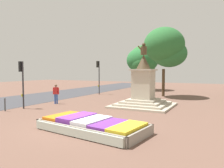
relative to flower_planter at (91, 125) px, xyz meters
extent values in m
plane|color=brown|center=(-1.11, 0.49, -0.28)|extent=(89.00, 89.00, 0.00)
cube|color=#38281C|center=(0.05, 0.06, -0.07)|extent=(5.50, 2.92, 0.42)
cube|color=gray|center=(-0.10, -1.12, -0.05)|extent=(5.42, 0.79, 0.46)
cube|color=gray|center=(0.20, 1.23, -0.05)|extent=(5.42, 0.79, 0.46)
cube|color=gray|center=(-2.61, 0.39, -0.05)|extent=(0.41, 2.46, 0.46)
cube|color=gray|center=(2.70, -0.28, -0.05)|extent=(0.41, 2.46, 0.46)
cube|color=orange|center=(-1.96, 0.31, 0.22)|extent=(1.26, 2.18, 0.16)
cube|color=#72339E|center=(-0.95, 0.18, 0.26)|extent=(1.26, 2.18, 0.24)
cube|color=white|center=(0.05, 0.06, 0.24)|extent=(1.26, 2.18, 0.19)
cube|color=#72339E|center=(1.05, -0.07, 0.21)|extent=(1.26, 2.18, 0.13)
cube|color=yellow|center=(2.05, -0.20, 0.21)|extent=(1.26, 2.18, 0.14)
cube|color=#B2BCAD|center=(-0.11, -1.17, -0.05)|extent=(5.16, 0.85, 0.38)
cube|color=#B4AA95|center=(-0.16, 8.30, -0.20)|extent=(4.71, 4.71, 0.16)
cube|color=#B2A894|center=(-0.16, 8.30, -0.05)|extent=(3.92, 3.92, 0.16)
cube|color=#B1A792|center=(-0.16, 8.30, 0.11)|extent=(3.13, 3.13, 0.16)
cube|color=#B1A792|center=(-0.16, 8.30, 0.27)|extent=(2.34, 2.34, 0.16)
cube|color=#B2A893|center=(-0.16, 8.30, 1.53)|extent=(1.57, 1.57, 2.35)
cube|color=#B2A893|center=(-0.16, 8.30, 2.76)|extent=(1.86, 1.86, 0.12)
cone|color=#473823|center=(-0.16, 8.30, 3.41)|extent=(1.18, 1.18, 1.18)
cylinder|color=#473823|center=(-0.16, 8.30, 4.34)|extent=(0.50, 0.50, 0.68)
sphere|color=#473823|center=(-0.16, 8.30, 4.83)|extent=(0.30, 0.30, 0.30)
cylinder|color=#473823|center=(-0.35, 8.05, 4.47)|extent=(0.40, 0.49, 0.51)
cylinder|color=#2D2D33|center=(-8.13, 2.95, 1.56)|extent=(0.12, 0.12, 3.70)
cube|color=black|center=(-8.33, 2.96, 3.01)|extent=(0.26, 0.30, 0.80)
cylinder|color=#4B0808|center=(-8.47, 2.97, 3.28)|extent=(0.04, 0.14, 0.14)
cylinder|color=yellow|center=(-8.47, 2.97, 3.01)|extent=(0.04, 0.14, 0.14)
cylinder|color=#0D4211|center=(-8.47, 2.97, 2.75)|extent=(0.04, 0.14, 0.14)
cube|color=gold|center=(-8.23, 2.96, 0.77)|extent=(0.11, 0.17, 0.20)
cylinder|color=#2D2D33|center=(-8.14, 14.61, 1.80)|extent=(0.12, 0.12, 4.17)
cube|color=black|center=(-8.34, 14.60, 3.49)|extent=(0.26, 0.29, 0.80)
cylinder|color=#4B0808|center=(-8.47, 14.59, 3.75)|extent=(0.04, 0.14, 0.14)
cylinder|color=#543E08|center=(-8.47, 14.59, 3.49)|extent=(0.04, 0.14, 0.14)
cylinder|color=green|center=(-8.47, 14.59, 3.22)|extent=(0.04, 0.14, 0.14)
cube|color=gold|center=(-8.24, 14.60, 0.77)|extent=(0.11, 0.17, 0.20)
cylinder|color=#264CA5|center=(-7.66, 6.02, 0.15)|extent=(0.13, 0.13, 0.87)
cylinder|color=#264CA5|center=(-7.49, 6.08, 0.15)|extent=(0.13, 0.13, 0.87)
cube|color=red|center=(-7.58, 6.05, 0.90)|extent=(0.43, 0.34, 0.62)
cylinder|color=red|center=(-7.80, 5.96, 0.87)|extent=(0.09, 0.09, 0.59)
cylinder|color=red|center=(-7.35, 6.13, 0.87)|extent=(0.09, 0.09, 0.59)
sphere|color=brown|center=(-7.58, 6.05, 1.35)|extent=(0.23, 0.23, 0.23)
cylinder|color=#4C5156|center=(-8.51, 1.60, 0.17)|extent=(0.10, 0.10, 0.90)
sphere|color=#4C5156|center=(-8.51, 1.60, 0.65)|extent=(0.11, 0.11, 0.11)
cylinder|color=#4C3823|center=(-0.44, 16.19, 1.30)|extent=(0.33, 0.33, 3.17)
ellipsoid|color=#2B6A32|center=(-0.25, 15.51, 5.55)|extent=(4.47, 4.80, 3.92)
ellipsoid|color=#2B6B36|center=(0.20, 16.14, 4.64)|extent=(3.92, 4.25, 3.11)
cylinder|color=#4C3823|center=(-4.44, 22.78, 1.01)|extent=(0.40, 0.40, 2.59)
ellipsoid|color=#2D6A34|center=(-5.07, 22.39, 3.74)|extent=(3.84, 4.20, 3.56)
ellipsoid|color=#2E6E32|center=(-5.06, 23.07, 4.73)|extent=(4.47, 4.50, 3.70)
ellipsoid|color=#2A6E36|center=(-5.26, 22.63, 4.27)|extent=(4.82, 4.58, 3.86)
camera|label=1|loc=(5.77, -8.96, 2.70)|focal=35.00mm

